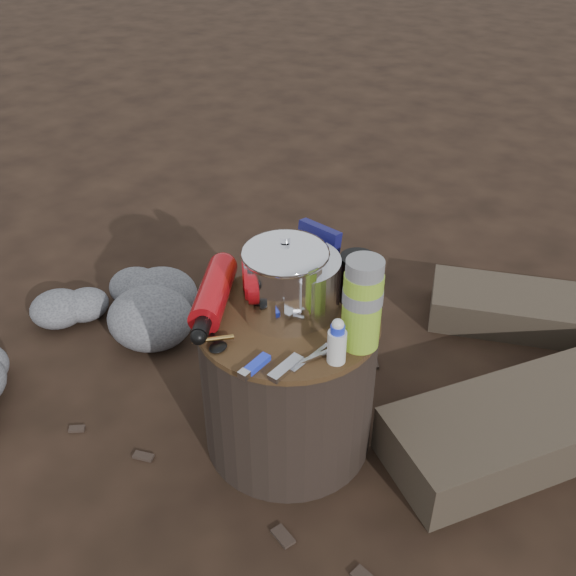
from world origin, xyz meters
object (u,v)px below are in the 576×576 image
Objects in this scene: thermos at (362,304)px; travel_mug at (357,279)px; fuel_bottle at (214,293)px; camping_pot at (285,278)px; stump at (288,381)px.

travel_mug is at bearing 122.78° from thermos.
camping_pot is at bearing -3.28° from fuel_bottle.
thermos is at bearing 4.32° from stump.
fuel_bottle is (-0.17, -0.06, 0.23)m from stump.
thermos is at bearing -0.37° from camping_pot.
stump is at bearing -175.68° from thermos.
stump is 2.02× the size of thermos.
thermos is (0.18, 0.01, 0.30)m from stump.
fuel_bottle is at bearing -168.50° from thermos.
thermos reaches higher than stump.
travel_mug reaches higher than stump.
camping_pot reaches higher than stump.
travel_mug reaches higher than fuel_bottle.
stump is at bearing -9.98° from fuel_bottle.
thermos is at bearing -57.22° from travel_mug.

